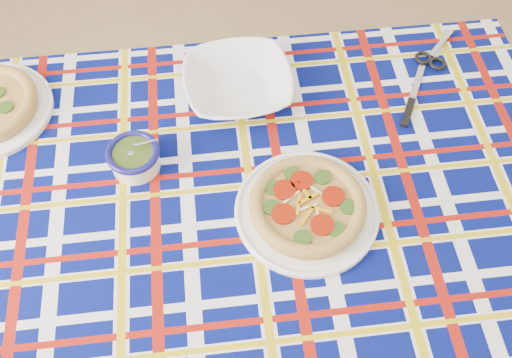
# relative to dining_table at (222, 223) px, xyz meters

# --- Properties ---
(dining_table) EXTENTS (1.63, 1.15, 0.71)m
(dining_table) POSITION_rel_dining_table_xyz_m (0.00, 0.00, 0.00)
(dining_table) COLOR brown
(dining_table) RESTS_ON floor
(tablecloth) EXTENTS (1.67, 1.18, 0.10)m
(tablecloth) POSITION_rel_dining_table_xyz_m (0.00, 0.00, 0.02)
(tablecloth) COLOR #040C56
(tablecloth) RESTS_ON dining_table
(main_focaccia_plate) EXTENTS (0.36, 0.36, 0.06)m
(main_focaccia_plate) POSITION_rel_dining_table_xyz_m (0.18, -0.01, 0.10)
(main_focaccia_plate) COLOR #AD7F3D
(main_focaccia_plate) RESTS_ON tablecloth
(pesto_bowl) EXTENTS (0.12, 0.12, 0.07)m
(pesto_bowl) POSITION_rel_dining_table_xyz_m (-0.19, 0.10, 0.11)
(pesto_bowl) COLOR #23360E
(pesto_bowl) RESTS_ON tablecloth
(serving_bowl) EXTENTS (0.30, 0.30, 0.06)m
(serving_bowl) POSITION_rel_dining_table_xyz_m (0.03, 0.31, 0.10)
(serving_bowl) COLOR white
(serving_bowl) RESTS_ON tablecloth
(table_knife) EXTENTS (0.09, 0.21, 0.01)m
(table_knife) POSITION_rel_dining_table_xyz_m (0.45, 0.35, 0.08)
(table_knife) COLOR silver
(table_knife) RESTS_ON tablecloth
(kitchen_scissors) EXTENTS (0.16, 0.19, 0.01)m
(kitchen_scissors) POSITION_rel_dining_table_xyz_m (0.53, 0.48, 0.08)
(kitchen_scissors) COLOR silver
(kitchen_scissors) RESTS_ON tablecloth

